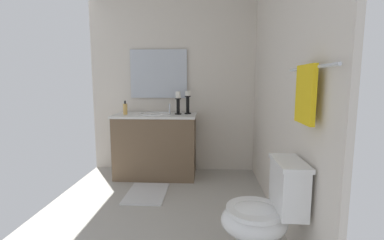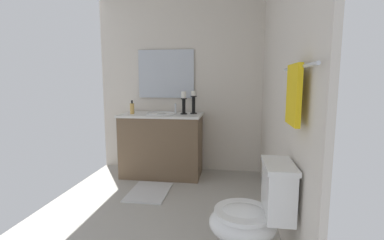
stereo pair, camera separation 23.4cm
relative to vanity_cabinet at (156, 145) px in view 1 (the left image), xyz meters
The scene contains 13 objects.
floor 1.07m from the vanity_cabinet, 11.67° to the left, with size 2.57×2.32×0.02m, color #B2ADA3.
wall_back 1.85m from the vanity_cabinet, 54.74° to the left, with size 2.57×0.04×2.45m, color silver.
wall_left 0.89m from the vanity_cabinet, 148.57° to the left, with size 0.04×2.32×2.45m, color silver.
vanity_cabinet is the anchor object (origin of this frame).
sink_basin 0.38m from the vanity_cabinet, 90.00° to the left, with size 0.40×0.40×0.24m.
mirror 0.99m from the vanity_cabinet, behind, with size 0.02×0.79×0.67m, color silver.
candle_holder_tall 0.72m from the vanity_cabinet, 98.70° to the left, with size 0.09×0.09×0.30m.
candle_holder_short 0.65m from the vanity_cabinet, 90.72° to the left, with size 0.09×0.09×0.30m.
soap_bottle 0.63m from the vanity_cabinet, 81.46° to the right, with size 0.06×0.06×0.18m.
toilet 2.07m from the vanity_cabinet, 31.35° to the left, with size 0.39×0.54×0.75m.
towel_bar 2.44m from the vanity_cabinet, 35.27° to the left, with size 0.02×0.02×0.76m, color silver.
towel_near_vanity 2.37m from the vanity_cabinet, 34.89° to the left, with size 0.28×0.03×0.36m, color yellow.
bath_mat 0.75m from the vanity_cabinet, ahead, with size 0.60×0.44×0.02m, color silver.
Camera 1 is at (2.59, 0.48, 1.27)m, focal length 25.56 mm.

